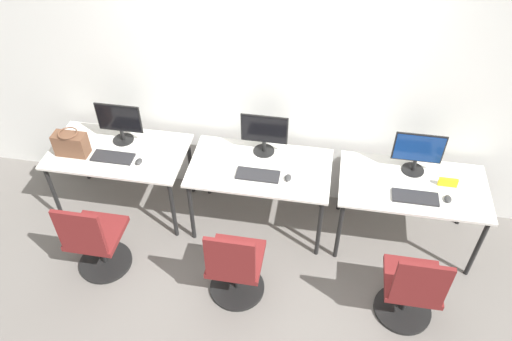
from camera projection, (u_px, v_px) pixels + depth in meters
The scene contains 19 objects.
ground_plane at pixel (253, 249), 4.73m from camera, with size 20.00×20.00×0.00m, color slate.
wall_back at pixel (269, 74), 4.41m from camera, with size 12.00×0.05×2.80m.
desk_left at pixel (119, 156), 4.72m from camera, with size 1.28×0.72×0.73m.
monitor_left at pixel (120, 122), 4.65m from camera, with size 0.43×0.20×0.40m.
keyboard_left at pixel (113, 157), 4.59m from camera, with size 0.39×0.16×0.02m.
mouse_left at pixel (139, 162), 4.54m from camera, with size 0.06×0.09×0.03m.
office_chair_left at pixel (95, 242), 4.33m from camera, with size 0.48×0.48×0.89m.
desk_center at pixel (260, 173), 4.55m from camera, with size 1.28×0.72×0.73m.
monitor_center at pixel (264, 133), 4.52m from camera, with size 0.43×0.20×0.40m.
keyboard_center at pixel (258, 175), 4.41m from camera, with size 0.39×0.16×0.02m.
mouse_center at pixel (288, 178), 4.38m from camera, with size 0.06×0.09×0.03m.
office_chair_center at pixel (235, 268), 4.13m from camera, with size 0.48×0.48×0.89m.
desk_right at pixel (412, 190), 4.38m from camera, with size 1.28×0.72×0.73m.
monitor_right at pixel (418, 152), 4.33m from camera, with size 0.43×0.20×0.40m.
keyboard_right at pixel (415, 197), 4.21m from camera, with size 0.39×0.16×0.02m.
mouse_right at pixel (448, 199), 4.18m from camera, with size 0.06×0.09×0.03m.
office_chair_right at pixel (411, 291), 3.96m from camera, with size 0.48×0.48×0.89m.
handbag at pixel (71, 144), 4.57m from camera, with size 0.30×0.18×0.25m.
placard_right at pixel (448, 182), 4.30m from camera, with size 0.16×0.03×0.08m.
Camera 1 is at (0.53, -2.95, 3.74)m, focal length 35.00 mm.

